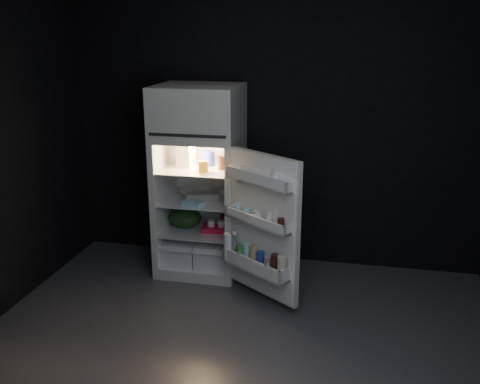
% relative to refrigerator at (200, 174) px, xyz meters
% --- Properties ---
extents(floor, '(4.00, 3.40, 0.00)m').
position_rel_refrigerator_xyz_m(floor, '(0.64, -1.32, -0.96)').
color(floor, '#4A4A4F').
rests_on(floor, ground).
extents(wall_back, '(4.00, 0.00, 2.70)m').
position_rel_refrigerator_xyz_m(wall_back, '(0.64, 0.38, 0.39)').
color(wall_back, black).
rests_on(wall_back, ground).
extents(wall_front, '(4.00, 0.00, 2.70)m').
position_rel_refrigerator_xyz_m(wall_front, '(0.64, -3.02, 0.39)').
color(wall_front, black).
rests_on(wall_front, ground).
extents(refrigerator, '(0.76, 0.71, 1.78)m').
position_rel_refrigerator_xyz_m(refrigerator, '(0.00, 0.00, 0.00)').
color(refrigerator, silver).
rests_on(refrigerator, ground).
extents(fridge_door, '(0.70, 0.57, 1.22)m').
position_rel_refrigerator_xyz_m(fridge_door, '(0.68, -0.59, -0.27)').
color(fridge_door, silver).
rests_on(fridge_door, ground).
extents(milk_jug, '(0.16, 0.16, 0.24)m').
position_rel_refrigerator_xyz_m(milk_jug, '(-0.13, -0.03, 0.19)').
color(milk_jug, white).
rests_on(milk_jug, refrigerator).
extents(mayo_jar, '(0.14, 0.14, 0.14)m').
position_rel_refrigerator_xyz_m(mayo_jar, '(0.08, 0.05, 0.14)').
color(mayo_jar, '#1C3199').
rests_on(mayo_jar, refrigerator).
extents(jam_jar, '(0.13, 0.13, 0.13)m').
position_rel_refrigerator_xyz_m(jam_jar, '(0.25, -0.06, 0.14)').
color(jam_jar, black).
rests_on(jam_jar, refrigerator).
extents(amber_bottle, '(0.08, 0.08, 0.22)m').
position_rel_refrigerator_xyz_m(amber_bottle, '(-0.23, 0.08, 0.18)').
color(amber_bottle, '#A97F1B').
rests_on(amber_bottle, refrigerator).
extents(small_carton, '(0.10, 0.08, 0.10)m').
position_rel_refrigerator_xyz_m(small_carton, '(0.08, -0.18, 0.12)').
color(small_carton, orange).
rests_on(small_carton, refrigerator).
extents(egg_carton, '(0.32, 0.20, 0.07)m').
position_rel_refrigerator_xyz_m(egg_carton, '(0.05, -0.09, -0.19)').
color(egg_carton, gray).
rests_on(egg_carton, refrigerator).
extents(pie, '(0.36, 0.36, 0.04)m').
position_rel_refrigerator_xyz_m(pie, '(-0.07, 0.08, -0.21)').
color(pie, tan).
rests_on(pie, refrigerator).
extents(flat_package, '(0.22, 0.16, 0.04)m').
position_rel_refrigerator_xyz_m(flat_package, '(0.00, -0.27, -0.21)').
color(flat_package, '#8ECADB').
rests_on(flat_package, refrigerator).
extents(wrapped_pkg, '(0.12, 0.11, 0.05)m').
position_rel_refrigerator_xyz_m(wrapped_pkg, '(0.21, 0.15, -0.20)').
color(wrapped_pkg, beige).
rests_on(wrapped_pkg, refrigerator).
extents(produce_bag, '(0.35, 0.32, 0.20)m').
position_rel_refrigerator_xyz_m(produce_bag, '(-0.15, -0.05, -0.43)').
color(produce_bag, '#193815').
rests_on(produce_bag, refrigerator).
extents(yogurt_tray, '(0.29, 0.17, 0.05)m').
position_rel_refrigerator_xyz_m(yogurt_tray, '(0.18, -0.10, -0.50)').
color(yogurt_tray, red).
rests_on(yogurt_tray, refrigerator).
extents(small_can_red, '(0.09, 0.09, 0.09)m').
position_rel_refrigerator_xyz_m(small_can_red, '(0.20, 0.11, -0.48)').
color(small_can_red, red).
rests_on(small_can_red, refrigerator).
extents(small_can_silver, '(0.08, 0.08, 0.09)m').
position_rel_refrigerator_xyz_m(small_can_silver, '(0.28, 0.08, -0.48)').
color(small_can_silver, silver).
rests_on(small_can_silver, refrigerator).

